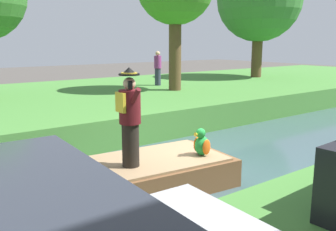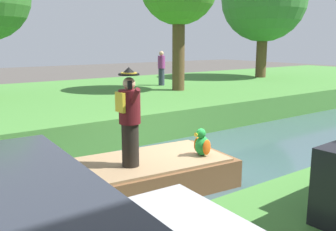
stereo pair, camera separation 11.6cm
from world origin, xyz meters
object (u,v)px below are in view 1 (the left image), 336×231
object	(u,v)px
person_pirate	(130,118)
parrot_plush	(202,144)
person_bystander	(158,68)
boat	(129,178)

from	to	relation	value
person_pirate	parrot_plush	xyz separation A→B (m)	(0.29, 1.52, -0.68)
parrot_plush	person_bystander	bearing A→B (deg)	149.76
person_bystander	boat	bearing A→B (deg)	-38.40
boat	person_bystander	size ratio (longest dim) A/B	2.72
parrot_plush	person_bystander	world-z (taller)	person_bystander
person_pirate	person_bystander	xyz separation A→B (m)	(-8.51, 6.65, 0.15)
person_pirate	boat	bearing A→B (deg)	152.00
boat	parrot_plush	xyz separation A→B (m)	(0.48, 1.46, 0.55)
person_pirate	parrot_plush	world-z (taller)	person_pirate
person_pirate	parrot_plush	size ratio (longest dim) A/B	3.25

